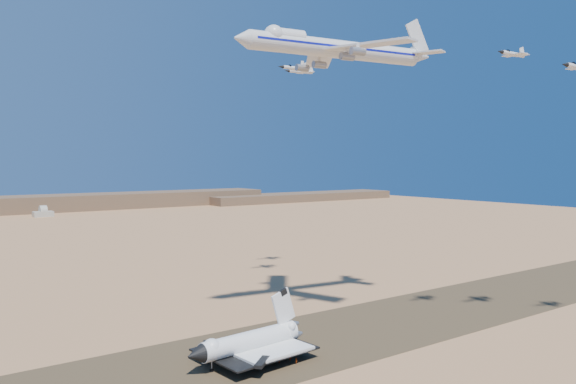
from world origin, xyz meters
TOP-DOWN VIEW (x-y plane):
  - ground at (0.00, 0.00)m, footprint 1200.00×1200.00m
  - runway at (0.00, 0.00)m, footprint 600.00×50.00m
  - ridgeline at (65.32, 527.31)m, footprint 960.00×90.00m
  - shuttle at (-8.06, -4.12)m, footprint 39.00×26.15m
  - carrier_747 at (35.22, 11.39)m, footprint 79.89×61.17m
  - crew_a at (1.50, -13.75)m, footprint 0.52×0.70m
  - crew_b at (-1.85, -10.25)m, footprint 0.68×0.89m
  - crew_c at (1.43, -10.99)m, footprint 1.26×1.09m
  - chase_jet_a at (72.65, -33.21)m, footprint 14.09×7.47m
  - chase_jet_e at (56.34, 60.86)m, footprint 16.42×8.89m
  - chase_jet_f at (73.17, 79.72)m, footprint 15.26×8.65m

SIDE VIEW (x-z plane):
  - ground at x=0.00m, z-range 0.00..0.00m
  - runway at x=0.00m, z-range 0.00..0.06m
  - crew_b at x=-1.85m, z-range 0.06..1.68m
  - crew_a at x=1.50m, z-range 0.06..1.83m
  - crew_c at x=1.43m, z-range 0.06..1.99m
  - shuttle at x=-8.06m, z-range -4.43..14.73m
  - ridgeline at x=65.32m, z-range -1.37..16.63m
  - chase_jet_a at x=72.65m, z-range 89.42..92.93m
  - carrier_747 at x=35.22m, z-range 85.78..105.61m
  - chase_jet_e at x=56.34m, z-range 95.63..99.72m
  - chase_jet_f at x=73.17m, z-range 98.17..102.01m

